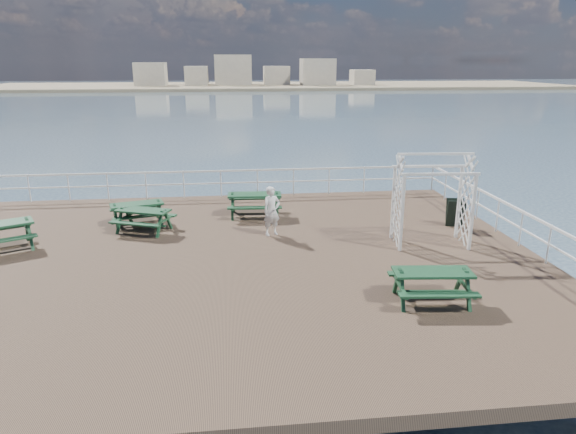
{
  "coord_description": "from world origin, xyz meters",
  "views": [
    {
      "loc": [
        0.4,
        -13.46,
        5.28
      ],
      "look_at": [
        1.95,
        0.13,
        1.1
      ],
      "focal_mm": 32.0,
      "sensor_mm": 36.0,
      "label": 1
    }
  ],
  "objects_px": {
    "picnic_table_e": "(432,279)",
    "picnic_table_b": "(137,209)",
    "person": "(272,211)",
    "picnic_table_c": "(255,200)",
    "trellis_arbor": "(432,204)",
    "picnic_table_d": "(143,216)"
  },
  "relations": [
    {
      "from": "person",
      "to": "picnic_table_c",
      "type": "bearing_deg",
      "value": 77.51
    },
    {
      "from": "picnic_table_c",
      "to": "picnic_table_d",
      "type": "relative_size",
      "value": 0.94
    },
    {
      "from": "person",
      "to": "trellis_arbor",
      "type": "bearing_deg",
      "value": -39.65
    },
    {
      "from": "picnic_table_c",
      "to": "picnic_table_d",
      "type": "distance_m",
      "value": 3.88
    },
    {
      "from": "picnic_table_b",
      "to": "picnic_table_d",
      "type": "relative_size",
      "value": 0.97
    },
    {
      "from": "picnic_table_e",
      "to": "picnic_table_b",
      "type": "bearing_deg",
      "value": 144.23
    },
    {
      "from": "picnic_table_b",
      "to": "person",
      "type": "distance_m",
      "value": 4.68
    },
    {
      "from": "trellis_arbor",
      "to": "person",
      "type": "relative_size",
      "value": 1.76
    },
    {
      "from": "picnic_table_d",
      "to": "person",
      "type": "xyz_separation_m",
      "value": [
        4.06,
        -0.82,
        0.25
      ]
    },
    {
      "from": "picnic_table_b",
      "to": "trellis_arbor",
      "type": "xyz_separation_m",
      "value": [
        9.01,
        -2.96,
        0.69
      ]
    },
    {
      "from": "picnic_table_b",
      "to": "person",
      "type": "xyz_separation_m",
      "value": [
        4.38,
        -1.62,
        0.25
      ]
    },
    {
      "from": "picnic_table_c",
      "to": "picnic_table_d",
      "type": "bearing_deg",
      "value": -156.43
    },
    {
      "from": "picnic_table_c",
      "to": "person",
      "type": "distance_m",
      "value": 2.22
    },
    {
      "from": "picnic_table_e",
      "to": "person",
      "type": "xyz_separation_m",
      "value": [
        -3.21,
        5.09,
        0.23
      ]
    },
    {
      "from": "picnic_table_c",
      "to": "picnic_table_e",
      "type": "bearing_deg",
      "value": -60.25
    },
    {
      "from": "picnic_table_b",
      "to": "picnic_table_c",
      "type": "distance_m",
      "value": 4.0
    },
    {
      "from": "picnic_table_d",
      "to": "person",
      "type": "distance_m",
      "value": 4.15
    },
    {
      "from": "picnic_table_c",
      "to": "trellis_arbor",
      "type": "distance_m",
      "value": 6.19
    },
    {
      "from": "picnic_table_d",
      "to": "trellis_arbor",
      "type": "xyz_separation_m",
      "value": [
        8.69,
        -2.16,
        0.7
      ]
    },
    {
      "from": "picnic_table_b",
      "to": "picnic_table_d",
      "type": "height_order",
      "value": "picnic_table_b"
    },
    {
      "from": "picnic_table_e",
      "to": "picnic_table_c",
      "type": "bearing_deg",
      "value": 122.29
    },
    {
      "from": "picnic_table_e",
      "to": "person",
      "type": "height_order",
      "value": "person"
    }
  ]
}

